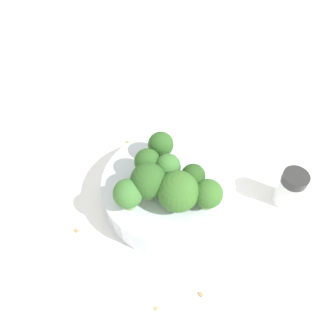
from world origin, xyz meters
TOP-DOWN VIEW (x-y plane):
  - ground_plane at (0.00, 0.00)m, footprint 3.00×3.00m
  - bowl at (0.00, 0.00)m, footprint 0.20×0.20m
  - broccoli_floret_0 at (0.06, -0.02)m, footprint 0.04×0.04m
  - broccoli_floret_1 at (-0.03, 0.00)m, footprint 0.04×0.04m
  - broccoli_floret_2 at (0.00, -0.00)m, footprint 0.04×0.04m
  - broccoli_floret_3 at (0.03, -0.03)m, footprint 0.06×0.06m
  - broccoli_floret_4 at (-0.02, -0.03)m, footprint 0.05×0.05m
  - broccoli_floret_5 at (0.04, -0.01)m, footprint 0.03×0.03m
  - broccoli_floret_6 at (-0.02, 0.04)m, footprint 0.04×0.04m
  - broccoli_floret_7 at (-0.04, -0.06)m, footprint 0.04×0.04m
  - pepper_shaker at (0.18, 0.05)m, footprint 0.04×0.04m
  - almond_crumb_0 at (0.04, -0.17)m, footprint 0.01×0.01m
  - almond_crumb_1 at (0.09, -0.13)m, footprint 0.01×0.01m
  - almond_crumb_2 at (-0.11, 0.09)m, footprint 0.01×0.01m
  - almond_crumb_3 at (-0.11, -0.10)m, footprint 0.01×0.01m

SIDE VIEW (x-z plane):
  - ground_plane at x=0.00m, z-range 0.00..0.00m
  - almond_crumb_0 at x=0.04m, z-range 0.00..0.01m
  - almond_crumb_1 at x=0.09m, z-range 0.00..0.01m
  - almond_crumb_3 at x=-0.11m, z-range 0.00..0.01m
  - almond_crumb_2 at x=-0.11m, z-range 0.00..0.01m
  - bowl at x=0.00m, z-range 0.00..0.05m
  - pepper_shaker at x=0.18m, z-range 0.00..0.07m
  - broccoli_floret_0 at x=0.06m, z-range 0.05..0.10m
  - broccoli_floret_7 at x=-0.04m, z-range 0.05..0.11m
  - broccoli_floret_6 at x=-0.02m, z-range 0.05..0.11m
  - broccoli_floret_5 at x=0.04m, z-range 0.06..0.11m
  - broccoli_floret_1 at x=-0.03m, z-range 0.06..0.11m
  - broccoli_floret_3 at x=0.03m, z-range 0.05..0.11m
  - broccoli_floret_2 at x=0.00m, z-range 0.06..0.11m
  - broccoli_floret_4 at x=-0.02m, z-range 0.06..0.12m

